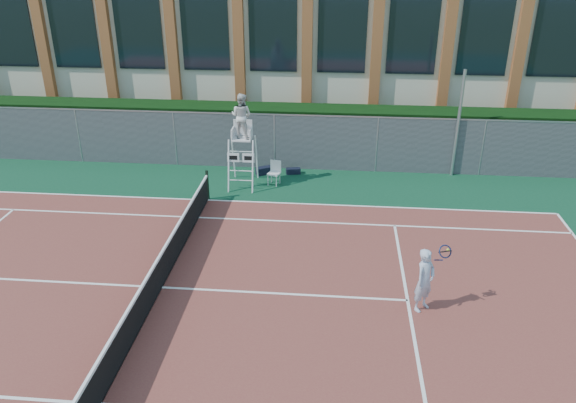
# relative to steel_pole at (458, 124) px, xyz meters

# --- Properties ---
(ground) EXTENTS (120.00, 120.00, 0.00)m
(ground) POSITION_rel_steel_pole_xyz_m (-8.95, -8.70, -2.05)
(ground) COLOR #233814
(apron) EXTENTS (36.00, 20.00, 0.01)m
(apron) POSITION_rel_steel_pole_xyz_m (-8.95, -7.70, -2.05)
(apron) COLOR #0E3D25
(apron) RESTS_ON ground
(tennis_court) EXTENTS (23.77, 10.97, 0.02)m
(tennis_court) POSITION_rel_steel_pole_xyz_m (-8.95, -8.70, -2.03)
(tennis_court) COLOR maroon
(tennis_court) RESTS_ON apron
(tennis_net) EXTENTS (0.10, 11.30, 1.10)m
(tennis_net) POSITION_rel_steel_pole_xyz_m (-8.95, -8.70, -1.52)
(tennis_net) COLOR black
(tennis_net) RESTS_ON ground
(fence) EXTENTS (40.00, 0.06, 2.20)m
(fence) POSITION_rel_steel_pole_xyz_m (-8.95, 0.10, -0.95)
(fence) COLOR #595E60
(fence) RESTS_ON ground
(hedge) EXTENTS (40.00, 1.40, 2.20)m
(hedge) POSITION_rel_steel_pole_xyz_m (-8.95, 1.30, -0.95)
(hedge) COLOR black
(hedge) RESTS_ON ground
(building) EXTENTS (45.00, 10.60, 8.22)m
(building) POSITION_rel_steel_pole_xyz_m (-8.95, 9.25, 2.09)
(building) COLOR beige
(building) RESTS_ON ground
(steel_pole) EXTENTS (0.12, 0.12, 4.11)m
(steel_pole) POSITION_rel_steel_pole_xyz_m (0.00, 0.00, 0.00)
(steel_pole) COLOR #9EA0A5
(steel_pole) RESTS_ON ground
(umpire_chair) EXTENTS (0.98, 1.50, 3.50)m
(umpire_chair) POSITION_rel_steel_pole_xyz_m (-7.92, -1.65, 0.50)
(umpire_chair) COLOR white
(umpire_chair) RESTS_ON ground
(plastic_chair) EXTENTS (0.52, 0.52, 0.90)m
(plastic_chair) POSITION_rel_steel_pole_xyz_m (-6.77, -1.48, -1.52)
(plastic_chair) COLOR silver
(plastic_chair) RESTS_ON apron
(sports_bag_near) EXTENTS (0.72, 0.58, 0.29)m
(sports_bag_near) POSITION_rel_steel_pole_xyz_m (-7.27, -0.57, -1.90)
(sports_bag_near) COLOR black
(sports_bag_near) RESTS_ON apron
(sports_bag_far) EXTENTS (0.59, 0.36, 0.22)m
(sports_bag_far) POSITION_rel_steel_pole_xyz_m (-6.16, -0.44, -1.93)
(sports_bag_far) COLOR black
(sports_bag_far) RESTS_ON apron
(tennis_player) EXTENTS (0.98, 0.79, 1.68)m
(tennis_player) POSITION_rel_steel_pole_xyz_m (-2.24, -9.01, -1.19)
(tennis_player) COLOR #AEB9D0
(tennis_player) RESTS_ON tennis_court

